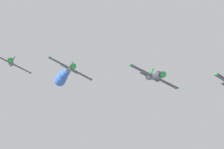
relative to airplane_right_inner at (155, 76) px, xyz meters
name	(u,v)px	position (x,y,z in m)	size (l,w,h in m)	color
airplane_right_inner	(155,76)	(0.00, 0.00, 0.00)	(8.78, 10.35, 4.44)	#333842
airplane_left_outer	(71,68)	(13.63, -12.21, 2.03)	(8.66, 10.35, 4.70)	#333842
smoke_trail_left_outer	(62,77)	(13.90, -30.90, 1.03)	(2.83, 17.67, 3.50)	blue
airplane_right_outer	(11,62)	(25.30, -21.39, 3.67)	(8.72, 10.35, 4.58)	#333842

